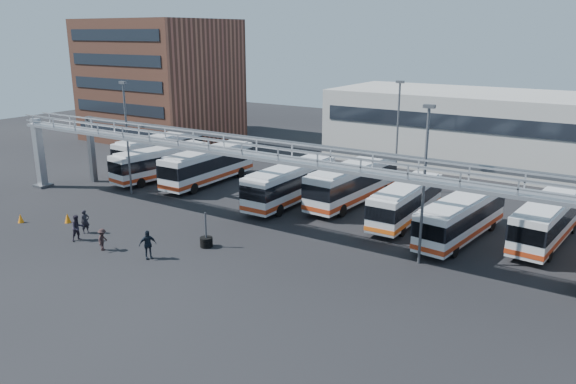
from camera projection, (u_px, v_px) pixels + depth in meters
The scene contains 22 objects.
ground at pixel (205, 259), 36.90m from camera, with size 140.00×140.00×0.00m, color black.
gantry at pixel (257, 161), 40.11m from camera, with size 51.40×5.15×7.10m.
apartment_building at pixel (161, 80), 76.73m from camera, with size 18.00×15.00×16.00m, color brown.
warehouse at pixel (525, 132), 60.05m from camera, with size 42.00×14.00×8.00m, color #9E9E99.
light_pole_left at pixel (127, 132), 50.18m from camera, with size 0.70×0.35×10.21m.
light_pole_mid at pixel (424, 177), 34.64m from camera, with size 0.70×0.35×10.21m.
light_pole_back at pixel (397, 131), 50.92m from camera, with size 0.70×0.35×10.21m.
bus_0 at pixel (159, 149), 61.88m from camera, with size 2.74×11.19×3.39m.
bus_1 at pixel (162, 162), 56.34m from camera, with size 3.98×10.96×3.25m.
bus_2 at pixel (208, 165), 54.68m from camera, with size 2.96×11.47×3.46m.
bus_4 at pixel (291, 182), 48.34m from camera, with size 2.59×11.18×3.40m.
bus_5 at pixel (353, 182), 48.27m from camera, with size 3.33×11.73×3.52m.
bus_6 at pixel (406, 201), 43.62m from camera, with size 2.42×10.16×3.08m.
bus_7 at pixel (461, 217), 39.78m from camera, with size 3.61×10.70×3.18m.
bus_8 at pixel (548, 219), 39.17m from camera, with size 3.35×10.80×3.23m.
pedestrian_a at pixel (85, 222), 41.41m from camera, with size 0.65×0.43×1.78m, color black.
pedestrian_b at pixel (77, 228), 39.90m from camera, with size 0.92×0.72×1.90m, color #28222F.
pedestrian_c at pixel (103, 240), 38.15m from camera, with size 1.00×0.57×1.54m, color #302020.
pedestrian_d at pixel (148, 245), 36.67m from camera, with size 1.15×0.48×1.96m, color black.
cone_left at pixel (21, 218), 43.82m from camera, with size 0.45×0.45×0.71m, color orange.
cone_right at pixel (68, 218), 43.78m from camera, with size 0.49×0.49×0.77m, color orange.
tire_stack at pixel (206, 241), 38.85m from camera, with size 0.88×0.88×2.52m.
Camera 1 is at (23.31, -25.70, 14.38)m, focal length 35.00 mm.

